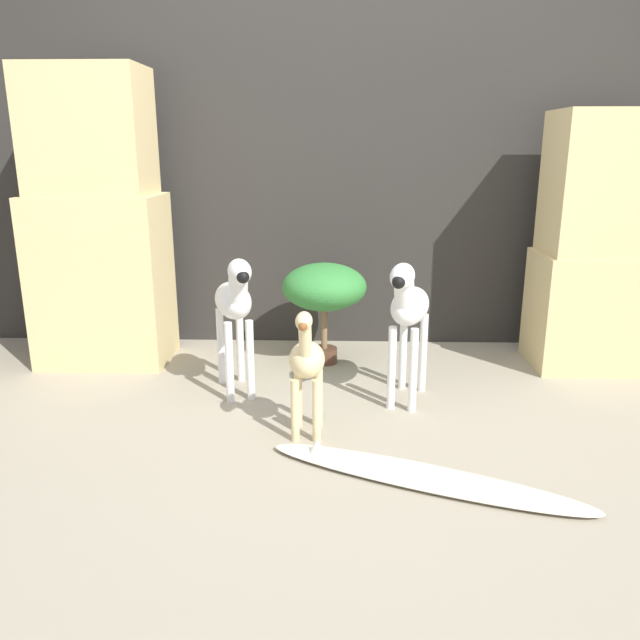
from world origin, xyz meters
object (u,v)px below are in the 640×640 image
Objects in this scene: zebra_left at (235,303)px; potted_palm_front at (324,289)px; zebra_right at (408,308)px; giraffe_figurine at (307,363)px; surfboard at (422,476)px.

zebra_left is 0.63m from potted_palm_front.
zebra_right is 0.59m from giraffe_figurine.
zebra_right is 0.68m from potted_palm_front.
surfboard is (0.44, -0.36, -0.30)m from giraffe_figurine.
potted_palm_front is (0.41, 0.48, -0.04)m from zebra_left.
giraffe_figurine is at bearing -50.62° from zebra_left.
zebra_right reaches higher than surfboard.
surfboard is at bearing -90.81° from zebra_right.
potted_palm_front is at bearing 49.18° from zebra_left.
potted_palm_front is (-0.40, 0.56, -0.04)m from zebra_right.
giraffe_figurine is 0.48× the size of surfboard.
potted_palm_front is at bearing 125.39° from zebra_right.
zebra_right and zebra_left have the same top height.
zebra_left is (-0.81, 0.08, 0.00)m from zebra_right.
zebra_right is 0.81m from zebra_left.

